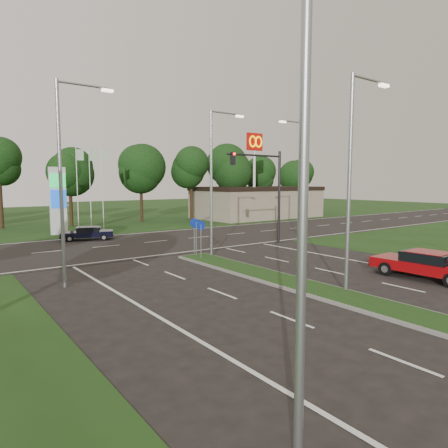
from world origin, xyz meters
TOP-DOWN VIEW (x-y plane):
  - verge_far at (0.00, 55.00)m, footprint 160.00×50.00m
  - cross_road at (0.00, 24.00)m, footprint 160.00×12.00m
  - median_kerb at (0.00, 4.00)m, footprint 2.00×26.00m
  - commercial_building at (22.00, 36.00)m, footprint 16.00×9.00m
  - streetlight_median_near at (1.00, 6.00)m, footprint 2.53×0.22m
  - streetlight_median_far at (1.00, 16.00)m, footprint 2.53×0.22m
  - streetlight_left_near at (-8.30, 0.00)m, footprint 2.53×0.22m
  - streetlight_left_far at (-8.30, 14.00)m, footprint 2.53×0.22m
  - streetlight_right_far at (8.80, 16.00)m, footprint 2.53×0.22m
  - traffic_signal at (7.19, 18.00)m, footprint 5.10×0.42m
  - median_signs at (0.00, 16.40)m, footprint 1.16×1.76m
  - gas_pylon at (-3.79, 33.05)m, footprint 5.80×1.26m
  - mcdonalds_sign at (18.00, 31.97)m, footprint 2.20×0.47m
  - treeline_far at (0.10, 39.93)m, footprint 6.00×6.00m
  - red_sedan at (6.00, 5.25)m, footprint 2.18×4.92m
  - navy_sedan at (-3.07, 27.99)m, footprint 4.30×2.88m

SIDE VIEW (x-z plane):
  - verge_far at x=0.00m, z-range -0.01..0.01m
  - cross_road at x=0.00m, z-range -0.01..0.01m
  - median_kerb at x=0.00m, z-range 0.00..0.12m
  - navy_sedan at x=-3.07m, z-range 0.04..1.13m
  - red_sedan at x=6.00m, z-range 0.05..1.38m
  - median_signs at x=0.00m, z-range 0.52..2.90m
  - commercial_building at x=22.00m, z-range 0.00..4.00m
  - gas_pylon at x=-3.79m, z-range -0.80..7.20m
  - traffic_signal at x=7.19m, z-range 1.15..8.15m
  - streetlight_median_near at x=1.00m, z-range 0.58..9.58m
  - streetlight_median_far at x=1.00m, z-range 0.58..9.58m
  - streetlight_left_near at x=-8.30m, z-range 0.58..9.58m
  - streetlight_left_far at x=-8.30m, z-range 0.58..9.58m
  - streetlight_right_far at x=8.80m, z-range 0.58..9.58m
  - treeline_far at x=0.10m, z-range 1.88..11.78m
  - mcdonalds_sign at x=18.00m, z-range 2.79..13.19m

